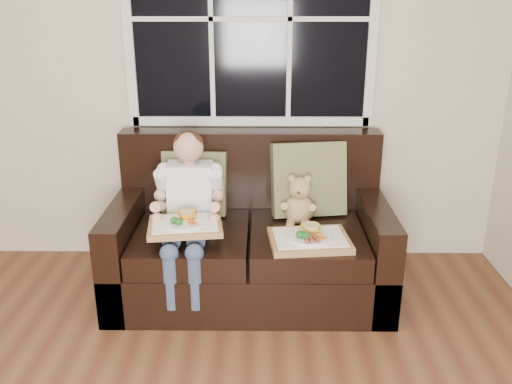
{
  "coord_description": "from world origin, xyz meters",
  "views": [
    {
      "loc": [
        0.61,
        -1.11,
        1.8
      ],
      "look_at": [
        0.58,
        1.85,
        0.71
      ],
      "focal_mm": 38.0,
      "sensor_mm": 36.0,
      "label": 1
    }
  ],
  "objects_px": {
    "loveseat": "(250,242)",
    "tray_left": "(185,224)",
    "child": "(189,199)",
    "teddy_bear": "(299,203)",
    "tray_right": "(309,239)"
  },
  "relations": [
    {
      "from": "loveseat",
      "to": "tray_left",
      "type": "relative_size",
      "value": 3.78
    },
    {
      "from": "loveseat",
      "to": "child",
      "type": "height_order",
      "value": "child"
    },
    {
      "from": "loveseat",
      "to": "child",
      "type": "relative_size",
      "value": 1.88
    },
    {
      "from": "child",
      "to": "tray_left",
      "type": "xyz_separation_m",
      "value": [
        0.0,
        -0.2,
        -0.08
      ]
    },
    {
      "from": "child",
      "to": "teddy_bear",
      "type": "relative_size",
      "value": 2.77
    },
    {
      "from": "child",
      "to": "teddy_bear",
      "type": "height_order",
      "value": "child"
    },
    {
      "from": "loveseat",
      "to": "tray_left",
      "type": "bearing_deg",
      "value": -138.15
    },
    {
      "from": "loveseat",
      "to": "tray_left",
      "type": "distance_m",
      "value": 0.55
    },
    {
      "from": "teddy_bear",
      "to": "tray_right",
      "type": "distance_m",
      "value": 0.32
    },
    {
      "from": "loveseat",
      "to": "tray_right",
      "type": "relative_size",
      "value": 3.51
    },
    {
      "from": "teddy_bear",
      "to": "tray_right",
      "type": "height_order",
      "value": "teddy_bear"
    },
    {
      "from": "tray_left",
      "to": "loveseat",
      "type": "bearing_deg",
      "value": 34.1
    },
    {
      "from": "tray_right",
      "to": "child",
      "type": "bearing_deg",
      "value": 159.55
    },
    {
      "from": "loveseat",
      "to": "tray_left",
      "type": "xyz_separation_m",
      "value": [
        -0.36,
        -0.32,
        0.27
      ]
    },
    {
      "from": "child",
      "to": "tray_right",
      "type": "xyz_separation_m",
      "value": [
        0.71,
        -0.19,
        -0.17
      ]
    }
  ]
}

